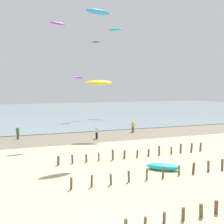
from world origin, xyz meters
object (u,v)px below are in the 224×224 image
object	(u,v)px
person_nearest_camera	(97,132)
person_by_waterline	(18,132)
grounded_kite	(163,167)
kite_aloft_2	(96,42)
kite_aloft_5	(57,23)
kite_aloft_3	(78,77)
kite_aloft_7	(99,83)
person_mid_beach	(133,126)
kite_aloft_4	(98,12)
kite_aloft_0	(115,30)

from	to	relation	value
person_nearest_camera	person_by_waterline	xyz separation A→B (m)	(-9.90, 2.95, 0.00)
grounded_kite	kite_aloft_2	distance (m)	40.16
kite_aloft_2	kite_aloft_5	distance (m)	25.06
kite_aloft_3	kite_aloft_7	distance (m)	17.41
kite_aloft_5	kite_aloft_2	bearing A→B (deg)	-124.04
grounded_kite	kite_aloft_3	distance (m)	32.23
kite_aloft_3	person_mid_beach	bearing A→B (deg)	73.65
person_nearest_camera	kite_aloft_4	xyz separation A→B (m)	(-1.66, -7.01, 13.15)
person_mid_beach	person_by_waterline	distance (m)	16.32
person_nearest_camera	grounded_kite	xyz separation A→B (m)	(2.03, -13.51, -0.65)
person_nearest_camera	kite_aloft_5	xyz separation A→B (m)	(-4.75, 0.32, 13.63)
kite_aloft_2	kite_aloft_7	xyz separation A→B (m)	(-5.63, -22.63, -9.49)
person_by_waterline	kite_aloft_7	bearing A→B (deg)	-14.98
person_by_waterline	kite_aloft_2	bearing A→B (deg)	51.34
person_mid_beach	kite_aloft_4	distance (m)	18.31
kite_aloft_2	person_by_waterline	bearing A→B (deg)	80.35
kite_aloft_2	kite_aloft_4	xyz separation A→B (m)	(-7.66, -29.84, -2.82)
kite_aloft_3	person_nearest_camera	bearing A→B (deg)	50.13
person_nearest_camera	kite_aloft_7	bearing A→B (deg)	28.05
kite_aloft_4	kite_aloft_2	bearing A→B (deg)	-115.53
kite_aloft_2	kite_aloft_5	xyz separation A→B (m)	(-10.76, -22.51, -2.34)
person_mid_beach	kite_aloft_2	bearing A→B (deg)	91.21
person_by_waterline	kite_aloft_4	bearing A→B (deg)	-50.40
grounded_kite	person_by_waterline	bearing A→B (deg)	-20.42
person_nearest_camera	kite_aloft_4	size ratio (longest dim) A/B	0.67
kite_aloft_3	kite_aloft_4	size ratio (longest dim) A/B	1.02
person_nearest_camera	person_mid_beach	world-z (taller)	same
person_by_waterline	kite_aloft_3	xyz separation A→B (m)	(10.78, 14.60, 7.88)
person_nearest_camera	kite_aloft_2	distance (m)	28.50
grounded_kite	kite_aloft_7	xyz separation A→B (m)	(-1.65, 13.71, 7.13)
person_by_waterline	kite_aloft_3	world-z (taller)	kite_aloft_3
person_nearest_camera	kite_aloft_3	distance (m)	19.26
person_nearest_camera	kite_aloft_2	world-z (taller)	kite_aloft_2
kite_aloft_3	kite_aloft_7	world-z (taller)	kite_aloft_3
kite_aloft_2	kite_aloft_5	world-z (taller)	kite_aloft_2
person_nearest_camera	kite_aloft_4	world-z (taller)	kite_aloft_4
grounded_kite	kite_aloft_0	size ratio (longest dim) A/B	0.77
person_mid_beach	kite_aloft_5	world-z (taller)	kite_aloft_5
kite_aloft_5	kite_aloft_7	xyz separation A→B (m)	(5.13, -0.12, -7.15)
grounded_kite	kite_aloft_0	world-z (taller)	kite_aloft_0
kite_aloft_0	kite_aloft_2	xyz separation A→B (m)	(-5.48, -2.50, -3.67)
grounded_kite	kite_aloft_5	distance (m)	21.01
person_nearest_camera	grounded_kite	bearing A→B (deg)	-81.47
kite_aloft_0	kite_aloft_4	size ratio (longest dim) A/B	1.37
kite_aloft_5	person_by_waterline	bearing A→B (deg)	-35.59
kite_aloft_4	kite_aloft_7	world-z (taller)	kite_aloft_4
person_mid_beach	kite_aloft_3	distance (m)	17.59
grounded_kite	kite_aloft_5	bearing A→B (deg)	-30.23
kite_aloft_5	kite_aloft_7	distance (m)	8.80
person_by_waterline	kite_aloft_3	bearing A→B (deg)	53.55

